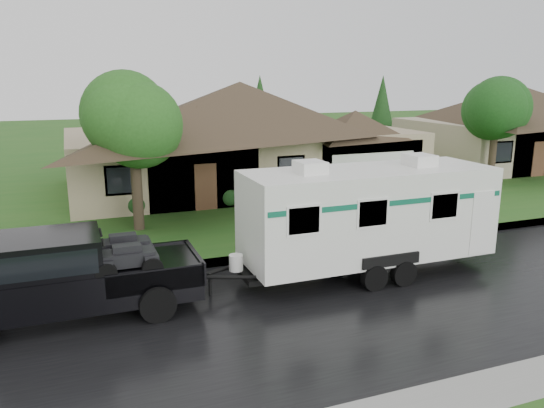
{
  "coord_description": "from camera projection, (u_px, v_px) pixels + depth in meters",
  "views": [
    {
      "loc": [
        -6.76,
        -13.73,
        5.96
      ],
      "look_at": [
        -0.74,
        2.0,
        1.93
      ],
      "focal_mm": 35.0,
      "sensor_mm": 36.0,
      "label": 1
    }
  ],
  "objects": [
    {
      "name": "ground",
      "position": [
        318.0,
        278.0,
        16.2
      ],
      "size": [
        140.0,
        140.0,
        0.0
      ],
      "primitive_type": "plane",
      "color": "#24571B",
      "rests_on": "ground"
    },
    {
      "name": "road",
      "position": [
        350.0,
        303.0,
        14.39
      ],
      "size": [
        140.0,
        8.0,
        0.01
      ],
      "primitive_type": "cube",
      "color": "black",
      "rests_on": "ground"
    },
    {
      "name": "curb",
      "position": [
        290.0,
        253.0,
        18.23
      ],
      "size": [
        140.0,
        0.5,
        0.15
      ],
      "primitive_type": "cube",
      "color": "gray",
      "rests_on": "ground"
    },
    {
      "name": "lawn",
      "position": [
        202.0,
        185.0,
        29.81
      ],
      "size": [
        140.0,
        26.0,
        0.15
      ],
      "primitive_type": "cube",
      "color": "#24571B",
      "rests_on": "ground"
    },
    {
      "name": "house_main",
      "position": [
        246.0,
        122.0,
        28.74
      ],
      "size": [
        19.44,
        10.8,
        6.9
      ],
      "color": "tan",
      "rests_on": "lawn"
    },
    {
      "name": "house_neighbor",
      "position": [
        522.0,
        117.0,
        36.2
      ],
      "size": [
        15.12,
        9.72,
        6.45
      ],
      "color": "tan",
      "rests_on": "lawn"
    },
    {
      "name": "tree_left_green",
      "position": [
        133.0,
        122.0,
        19.88
      ],
      "size": [
        3.65,
        3.65,
        6.04
      ],
      "color": "#382B1E",
      "rests_on": "lawn"
    },
    {
      "name": "tree_right_green",
      "position": [
        497.0,
        111.0,
        29.13
      ],
      "size": [
        3.49,
        3.49,
        5.77
      ],
      "color": "#382B1E",
      "rests_on": "lawn"
    },
    {
      "name": "shrub_row",
      "position": [
        271.0,
        192.0,
        25.2
      ],
      "size": [
        13.6,
        1.0,
        1.0
      ],
      "color": "#143814",
      "rests_on": "lawn"
    },
    {
      "name": "pickup_truck",
      "position": [
        60.0,
        274.0,
        13.26
      ],
      "size": [
        6.59,
        2.5,
        2.2
      ],
      "color": "black",
      "rests_on": "ground"
    },
    {
      "name": "travel_trailer",
      "position": [
        368.0,
        213.0,
        16.15
      ],
      "size": [
        8.13,
        2.86,
        3.65
      ],
      "color": "white",
      "rests_on": "ground"
    }
  ]
}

